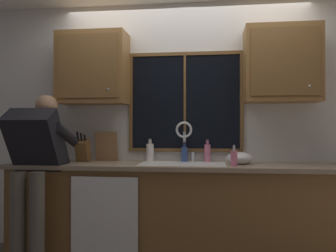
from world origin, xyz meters
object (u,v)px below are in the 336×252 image
(person_standing, at_px, (36,160))
(soap_dispenser, at_px, (234,158))
(cutting_board, at_px, (107,146))
(mixing_bowl, at_px, (239,158))
(bottle_amber_small, at_px, (184,154))
(bottle_tall_clear, at_px, (207,152))
(knife_block, at_px, (83,151))
(bottle_green_glass, at_px, (150,152))

(person_standing, distance_m, soap_dispenser, 1.77)
(cutting_board, height_order, mixing_bowl, cutting_board)
(person_standing, xyz_separation_m, bottle_amber_small, (1.29, 0.54, 0.03))
(bottle_tall_clear, bearing_deg, mixing_bowl, -33.04)
(soap_dispenser, xyz_separation_m, bottle_tall_clear, (-0.24, 0.42, 0.02))
(person_standing, distance_m, mixing_bowl, 1.86)
(cutting_board, bearing_deg, mixing_bowl, -7.71)
(person_standing, xyz_separation_m, bottle_tall_clear, (1.53, 0.55, 0.05))
(mixing_bowl, bearing_deg, bottle_amber_small, 161.36)
(knife_block, xyz_separation_m, cutting_board, (0.20, 0.13, 0.04))
(person_standing, distance_m, bottle_tall_clear, 1.62)
(soap_dispenser, relative_size, bottle_amber_small, 0.98)
(soap_dispenser, xyz_separation_m, bottle_green_glass, (-0.81, 0.37, 0.02))
(mixing_bowl, distance_m, bottle_green_glass, 0.89)
(bottle_tall_clear, bearing_deg, knife_block, -173.50)
(cutting_board, relative_size, bottle_green_glass, 1.29)
(cutting_board, xyz_separation_m, bottle_green_glass, (0.46, -0.03, -0.05))
(person_standing, height_order, knife_block, person_standing)
(cutting_board, bearing_deg, soap_dispenser, -17.83)
(knife_block, distance_m, mixing_bowl, 1.54)
(person_standing, bearing_deg, soap_dispenser, 4.30)
(person_standing, relative_size, soap_dispenser, 8.28)
(person_standing, height_order, bottle_amber_small, person_standing)
(cutting_board, distance_m, mixing_bowl, 1.35)
(bottle_tall_clear, distance_m, bottle_amber_small, 0.23)
(person_standing, distance_m, cutting_board, 0.74)
(mixing_bowl, xyz_separation_m, bottle_amber_small, (-0.53, 0.18, 0.03))
(mixing_bowl, bearing_deg, knife_block, 178.00)
(person_standing, bearing_deg, bottle_amber_small, 22.65)
(bottle_tall_clear, xyz_separation_m, bottle_amber_small, (-0.23, -0.02, -0.01))
(knife_block, xyz_separation_m, bottle_amber_small, (1.01, 0.13, -0.03))
(soap_dispenser, bearing_deg, mixing_bowl, 74.25)
(knife_block, bearing_deg, person_standing, -124.73)
(bottle_green_glass, height_order, bottle_tall_clear, bottle_green_glass)
(mixing_bowl, height_order, bottle_amber_small, bottle_amber_small)
(mixing_bowl, bearing_deg, soap_dispenser, -105.75)
(cutting_board, distance_m, bottle_green_glass, 0.47)
(knife_block, xyz_separation_m, mixing_bowl, (1.54, -0.05, -0.05))
(knife_block, xyz_separation_m, bottle_green_glass, (0.67, 0.09, -0.01))
(bottle_tall_clear, bearing_deg, soap_dispenser, -60.91)
(soap_dispenser, bearing_deg, bottle_amber_small, 138.95)
(person_standing, relative_size, bottle_green_glass, 6.69)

